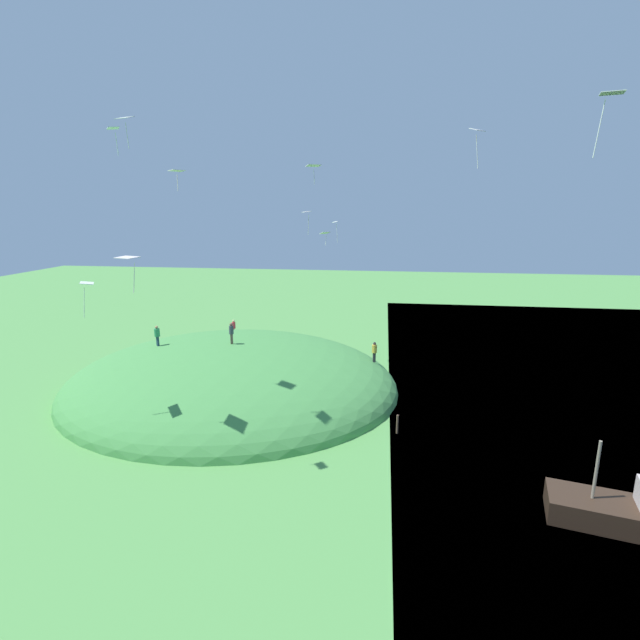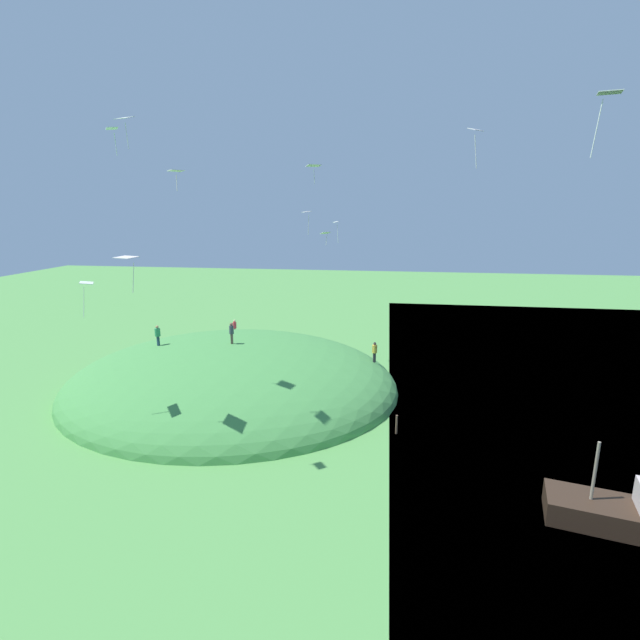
{
  "view_description": "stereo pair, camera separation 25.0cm",
  "coord_description": "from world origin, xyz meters",
  "px_view_note": "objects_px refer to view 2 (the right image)",
  "views": [
    {
      "loc": [
        -4.88,
        33.31,
        14.34
      ],
      "look_at": [
        0.04,
        -2.16,
        5.87
      ],
      "focal_mm": 26.03,
      "sensor_mm": 36.0,
      "label": 1
    },
    {
      "loc": [
        -5.13,
        33.28,
        14.34
      ],
      "look_at": [
        0.04,
        -2.16,
        5.87
      ],
      "focal_mm": 26.03,
      "sensor_mm": 36.0,
      "label": 2
    }
  ],
  "objects_px": {
    "kite_0": "(314,166)",
    "kite_4": "(608,99)",
    "person_walking_path": "(375,350)",
    "kite_10": "(112,130)",
    "mooring_post": "(397,424)",
    "kite_1": "(127,259)",
    "person_watching_kites": "(231,330)",
    "kite_2": "(476,134)",
    "person_with_child": "(158,333)",
    "kite_5": "(307,213)",
    "kite_7": "(124,119)",
    "kite_8": "(176,172)",
    "person_near_shore": "(235,326)",
    "kite_9": "(326,233)",
    "kite_3": "(336,225)",
    "kite_6": "(86,285)"
  },
  "relations": [
    {
      "from": "kite_6",
      "to": "kite_8",
      "type": "xyz_separation_m",
      "value": [
        -5.44,
        -1.05,
        6.24
      ]
    },
    {
      "from": "kite_7",
      "to": "kite_9",
      "type": "height_order",
      "value": "kite_7"
    },
    {
      "from": "kite_3",
      "to": "kite_6",
      "type": "height_order",
      "value": "kite_3"
    },
    {
      "from": "kite_10",
      "to": "kite_4",
      "type": "bearing_deg",
      "value": 172.47
    },
    {
      "from": "person_watching_kites",
      "to": "kite_7",
      "type": "bearing_deg",
      "value": -140.45
    },
    {
      "from": "person_watching_kites",
      "to": "kite_10",
      "type": "relative_size",
      "value": 1.4
    },
    {
      "from": "person_with_child",
      "to": "kite_2",
      "type": "height_order",
      "value": "kite_2"
    },
    {
      "from": "kite_10",
      "to": "person_near_shore",
      "type": "bearing_deg",
      "value": -83.08
    },
    {
      "from": "mooring_post",
      "to": "kite_2",
      "type": "bearing_deg",
      "value": 122.31
    },
    {
      "from": "kite_5",
      "to": "kite_7",
      "type": "distance_m",
      "value": 14.32
    },
    {
      "from": "kite_8",
      "to": "kite_5",
      "type": "bearing_deg",
      "value": -114.8
    },
    {
      "from": "kite_1",
      "to": "kite_3",
      "type": "height_order",
      "value": "kite_3"
    },
    {
      "from": "kite_0",
      "to": "kite_8",
      "type": "height_order",
      "value": "kite_0"
    },
    {
      "from": "person_watching_kites",
      "to": "kite_10",
      "type": "height_order",
      "value": "kite_10"
    },
    {
      "from": "mooring_post",
      "to": "kite_0",
      "type": "bearing_deg",
      "value": -49.82
    },
    {
      "from": "person_watching_kites",
      "to": "kite_0",
      "type": "distance_m",
      "value": 14.44
    },
    {
      "from": "kite_2",
      "to": "person_with_child",
      "type": "bearing_deg",
      "value": -26.22
    },
    {
      "from": "person_watching_kites",
      "to": "kite_1",
      "type": "distance_m",
      "value": 13.49
    },
    {
      "from": "person_watching_kites",
      "to": "kite_5",
      "type": "height_order",
      "value": "kite_5"
    },
    {
      "from": "person_walking_path",
      "to": "kite_0",
      "type": "height_order",
      "value": "kite_0"
    },
    {
      "from": "kite_0",
      "to": "person_walking_path",
      "type": "bearing_deg",
      "value": -164.97
    },
    {
      "from": "person_near_shore",
      "to": "kite_2",
      "type": "bearing_deg",
      "value": -169.6
    },
    {
      "from": "person_walking_path",
      "to": "mooring_post",
      "type": "bearing_deg",
      "value": -98.35
    },
    {
      "from": "kite_6",
      "to": "kite_2",
      "type": "bearing_deg",
      "value": 179.02
    },
    {
      "from": "person_watching_kites",
      "to": "person_near_shore",
      "type": "relative_size",
      "value": 0.98
    },
    {
      "from": "kite_7",
      "to": "kite_8",
      "type": "bearing_deg",
      "value": 155.15
    },
    {
      "from": "person_walking_path",
      "to": "person_near_shore",
      "type": "xyz_separation_m",
      "value": [
        15.26,
        -8.83,
        -0.63
      ]
    },
    {
      "from": "kite_0",
      "to": "kite_4",
      "type": "relative_size",
      "value": 0.64
    },
    {
      "from": "kite_5",
      "to": "kite_0",
      "type": "bearing_deg",
      "value": 157.1
    },
    {
      "from": "kite_0",
      "to": "kite_2",
      "type": "bearing_deg",
      "value": 127.47
    },
    {
      "from": "kite_2",
      "to": "kite_4",
      "type": "height_order",
      "value": "kite_4"
    },
    {
      "from": "kite_4",
      "to": "person_with_child",
      "type": "bearing_deg",
      "value": -31.39
    },
    {
      "from": "person_watching_kites",
      "to": "kite_4",
      "type": "xyz_separation_m",
      "value": [
        -19.88,
        16.09,
        13.33
      ]
    },
    {
      "from": "person_with_child",
      "to": "person_walking_path",
      "type": "distance_m",
      "value": 18.23
    },
    {
      "from": "kite_7",
      "to": "kite_10",
      "type": "bearing_deg",
      "value": 114.08
    },
    {
      "from": "person_watching_kites",
      "to": "kite_9",
      "type": "xyz_separation_m",
      "value": [
        -6.73,
        -7.27,
        7.48
      ]
    },
    {
      "from": "kite_3",
      "to": "kite_4",
      "type": "bearing_deg",
      "value": 115.32
    },
    {
      "from": "kite_8",
      "to": "kite_10",
      "type": "relative_size",
      "value": 0.88
    },
    {
      "from": "person_watching_kites",
      "to": "mooring_post",
      "type": "xyz_separation_m",
      "value": [
        -13.33,
        6.58,
        -4.19
      ]
    },
    {
      "from": "person_near_shore",
      "to": "kite_10",
      "type": "xyz_separation_m",
      "value": [
        -3.03,
        24.93,
        15.78
      ]
    },
    {
      "from": "person_near_shore",
      "to": "kite_9",
      "type": "distance_m",
      "value": 15.12
    },
    {
      "from": "person_walking_path",
      "to": "kite_10",
      "type": "distance_m",
      "value": 25.27
    },
    {
      "from": "kite_4",
      "to": "person_walking_path",
      "type": "bearing_deg",
      "value": -66.13
    },
    {
      "from": "person_walking_path",
      "to": "kite_1",
      "type": "height_order",
      "value": "kite_1"
    },
    {
      "from": "person_with_child",
      "to": "kite_2",
      "type": "relative_size",
      "value": 0.97
    },
    {
      "from": "kite_1",
      "to": "kite_4",
      "type": "bearing_deg",
      "value": 167.85
    },
    {
      "from": "person_walking_path",
      "to": "kite_4",
      "type": "distance_m",
      "value": 25.63
    },
    {
      "from": "kite_5",
      "to": "person_walking_path",
      "type": "bearing_deg",
      "value": -169.0
    },
    {
      "from": "kite_2",
      "to": "kite_9",
      "type": "xyz_separation_m",
      "value": [
        9.53,
        -18.49,
        -5.51
      ]
    },
    {
      "from": "person_near_shore",
      "to": "kite_7",
      "type": "xyz_separation_m",
      "value": [
        -0.65,
        19.62,
        17.25
      ]
    }
  ]
}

